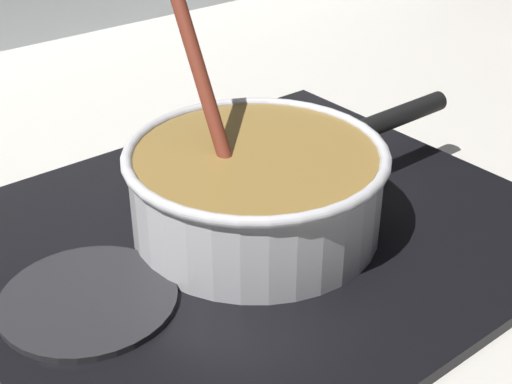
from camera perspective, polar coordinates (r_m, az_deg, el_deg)
The scene contains 5 objects.
ground at distance 0.68m, azimuth 2.44°, elevation -8.65°, with size 2.40×1.60×0.04m, color beige.
hob_plate at distance 0.73m, azimuth 0.00°, elevation -3.26°, with size 0.56×0.48×0.01m, color black.
burner_ring at distance 0.72m, azimuth 0.00°, elevation -2.60°, with size 0.19×0.19×0.01m, color #592D0C.
spare_burner at distance 0.64m, azimuth -12.97°, elevation -8.15°, with size 0.15×0.15×0.01m, color #262628.
cooking_pan at distance 0.70m, azimuth 0.07°, elevation 0.44°, with size 0.40×0.27×0.28m.
Camera 1 is at (-0.35, -0.40, 0.41)m, focal length 51.18 mm.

